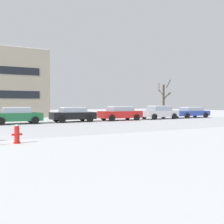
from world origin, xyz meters
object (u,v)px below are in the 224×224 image
(parked_car_black, at_px, (73,114))
(parked_car_silver, at_px, (159,112))
(parked_car_green, at_px, (17,115))
(parked_car_blue, at_px, (191,112))
(parked_car_red, at_px, (120,113))
(fire_hydrant, at_px, (17,134))

(parked_car_black, xyz_separation_m, parked_car_silver, (10.25, -0.18, 0.04))
(parked_car_green, bearing_deg, parked_car_blue, 0.23)
(parked_car_green, distance_m, parked_car_black, 5.13)
(parked_car_red, xyz_separation_m, parked_car_silver, (5.13, 0.00, 0.02))
(fire_hydrant, distance_m, parked_car_black, 13.95)
(parked_car_silver, bearing_deg, parked_car_blue, 1.77)
(parked_car_blue, bearing_deg, parked_car_black, 179.93)
(fire_hydrant, bearing_deg, parked_car_silver, 34.04)
(fire_hydrant, xyz_separation_m, parked_car_silver, (17.44, 11.78, 0.34))
(fire_hydrant, height_order, parked_car_black, parked_car_black)
(parked_car_silver, bearing_deg, parked_car_red, -179.97)
(parked_car_green, bearing_deg, fire_hydrant, -99.85)
(parked_car_blue, bearing_deg, parked_car_green, -179.77)
(parked_car_red, distance_m, parked_car_blue, 10.25)
(fire_hydrant, height_order, parked_car_green, parked_car_green)
(parked_car_red, xyz_separation_m, parked_car_blue, (10.25, 0.16, -0.06))
(fire_hydrant, bearing_deg, parked_car_blue, 27.89)
(parked_car_green, relative_size, parked_car_red, 0.94)
(fire_hydrant, height_order, parked_car_silver, parked_car_silver)
(fire_hydrant, xyz_separation_m, parked_car_red, (12.31, 11.78, 0.33))
(parked_car_black, relative_size, parked_car_red, 0.94)
(parked_car_black, relative_size, parked_car_blue, 0.91)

